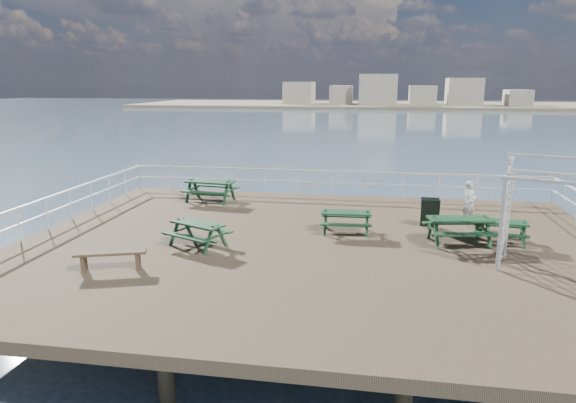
# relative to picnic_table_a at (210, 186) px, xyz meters

# --- Properties ---
(ground) EXTENTS (18.00, 14.00, 0.30)m
(ground) POSITION_rel_picnic_table_a_xyz_m (4.85, -4.95, -0.76)
(ground) COLOR brown
(ground) RESTS_ON ground
(sea_backdrop) EXTENTS (300.00, 300.00, 9.20)m
(sea_backdrop) POSITION_rel_picnic_table_a_xyz_m (17.38, 129.12, -1.12)
(sea_backdrop) COLOR #3D5167
(sea_backdrop) RESTS_ON ground
(railing) EXTENTS (17.77, 13.76, 1.10)m
(railing) POSITION_rel_picnic_table_a_xyz_m (4.77, -2.38, 0.26)
(railing) COLOR silver
(railing) RESTS_ON ground
(picnic_table_a) EXTENTS (2.15, 1.82, 0.96)m
(picnic_table_a) POSITION_rel_picnic_table_a_xyz_m (0.00, 0.00, 0.00)
(picnic_table_a) COLOR #14381C
(picnic_table_a) RESTS_ON ground
(picnic_table_b) EXTENTS (1.66, 1.37, 0.78)m
(picnic_table_b) POSITION_rel_picnic_table_a_xyz_m (5.76, -3.60, -0.11)
(picnic_table_b) COLOR #14381C
(picnic_table_b) RESTS_ON ground
(picnic_table_c) EXTENTS (1.75, 1.49, 0.77)m
(picnic_table_c) POSITION_rel_picnic_table_a_xyz_m (10.43, -3.89, -0.12)
(picnic_table_c) COLOR #14381C
(picnic_table_c) RESTS_ON ground
(picnic_table_d) EXTENTS (2.08, 1.93, 0.81)m
(picnic_table_d) POSITION_rel_picnic_table_a_xyz_m (1.48, -5.75, -0.09)
(picnic_table_d) COLOR #14381C
(picnic_table_d) RESTS_ON ground
(picnic_table_e) EXTENTS (2.10, 1.81, 0.91)m
(picnic_table_e) POSITION_rel_picnic_table_a_xyz_m (9.20, -4.21, -0.03)
(picnic_table_e) COLOR #14381C
(picnic_table_e) RESTS_ON ground
(flat_bench_far) EXTENTS (1.85, 0.99, 0.52)m
(flat_bench_far) POSITION_rel_picnic_table_a_xyz_m (-0.06, -8.09, -0.22)
(flat_bench_far) COLOR brown
(flat_bench_far) RESTS_ON ground
(trellis_arbor) EXTENTS (2.70, 2.05, 2.99)m
(trellis_arbor) POSITION_rel_picnic_table_a_xyz_m (11.10, -6.23, 0.72)
(trellis_arbor) COLOR silver
(trellis_arbor) RESTS_ON ground
(sandwich_board) EXTENTS (0.61, 0.46, 0.99)m
(sandwich_board) POSITION_rel_picnic_table_a_xyz_m (8.50, -2.45, -0.13)
(sandwich_board) COLOR black
(sandwich_board) RESTS_ON ground
(person) EXTENTS (0.66, 0.60, 1.52)m
(person) POSITION_rel_picnic_table_a_xyz_m (9.82, -1.99, 0.15)
(person) COLOR silver
(person) RESTS_ON ground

